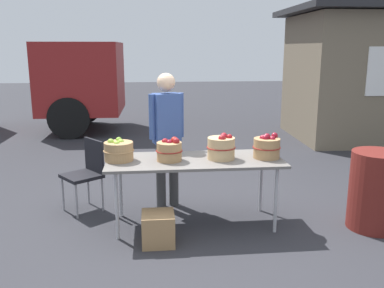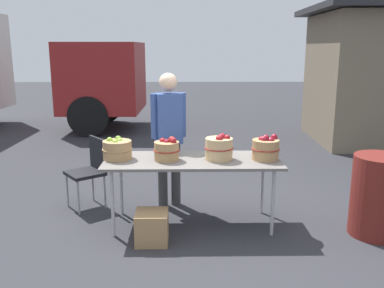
{
  "view_description": "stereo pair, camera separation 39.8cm",
  "coord_description": "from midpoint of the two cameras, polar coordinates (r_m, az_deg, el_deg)",
  "views": [
    {
      "loc": [
        -0.47,
        -4.35,
        1.93
      ],
      "look_at": [
        0.0,
        0.3,
        0.85
      ],
      "focal_mm": 39.14,
      "sensor_mm": 36.0,
      "label": 1
    },
    {
      "loc": [
        -0.08,
        -4.38,
        1.93
      ],
      "look_at": [
        0.0,
        0.3,
        0.85
      ],
      "focal_mm": 39.14,
      "sensor_mm": 36.0,
      "label": 2
    }
  ],
  "objects": [
    {
      "name": "ground_plane",
      "position": [
        4.78,
        2.49,
        -10.83
      ],
      "size": [
        40.0,
        40.0,
        0.0
      ],
      "primitive_type": "plane",
      "color": "#2D2D33"
    },
    {
      "name": "market_table",
      "position": [
        4.54,
        2.57,
        -2.66
      ],
      "size": [
        1.9,
        0.76,
        0.75
      ],
      "color": "slate",
      "rests_on": "ground"
    },
    {
      "name": "produce_crate",
      "position": [
        4.3,
        -2.8,
        -11.3
      ],
      "size": [
        0.32,
        0.32,
        0.32
      ],
      "primitive_type": "cube",
      "color": "#A87F51",
      "rests_on": "ground"
    },
    {
      "name": "vendor_adult",
      "position": [
        5.04,
        -0.94,
        1.98
      ],
      "size": [
        0.42,
        0.3,
        1.64
      ],
      "rotation": [
        0.0,
        0.0,
        3.44
      ],
      "color": "#3F3F3F",
      "rests_on": "ground"
    },
    {
      "name": "apple_basket_red_2",
      "position": [
        4.59,
        12.46,
        -0.6
      ],
      "size": [
        0.31,
        0.31,
        0.27
      ],
      "color": "#A87F51",
      "rests_on": "market_table"
    },
    {
      "name": "apple_basket_red_1",
      "position": [
        4.51,
        6.24,
        -0.56
      ],
      "size": [
        0.31,
        0.31,
        0.28
      ],
      "color": "tan",
      "rests_on": "market_table"
    },
    {
      "name": "folding_chair",
      "position": [
        5.21,
        -11.61,
        -3.09
      ],
      "size": [
        0.56,
        0.56,
        0.86
      ],
      "rotation": [
        0.0,
        0.0,
        5.36
      ],
      "color": "black",
      "rests_on": "ground"
    },
    {
      "name": "apple_basket_red_0",
      "position": [
        4.46,
        -0.91,
        -0.86
      ],
      "size": [
        0.29,
        0.29,
        0.26
      ],
      "color": "#A87F51",
      "rests_on": "market_table"
    },
    {
      "name": "apple_basket_green_0",
      "position": [
        4.56,
        -7.71,
        -0.74
      ],
      "size": [
        0.33,
        0.33,
        0.24
      ],
      "color": "#A87F51",
      "rests_on": "market_table"
    },
    {
      "name": "trash_barrel",
      "position": [
        4.87,
        26.27,
        -6.38
      ],
      "size": [
        0.56,
        0.56,
        0.85
      ],
      "primitive_type": "cylinder",
      "color": "maroon",
      "rests_on": "ground"
    }
  ]
}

